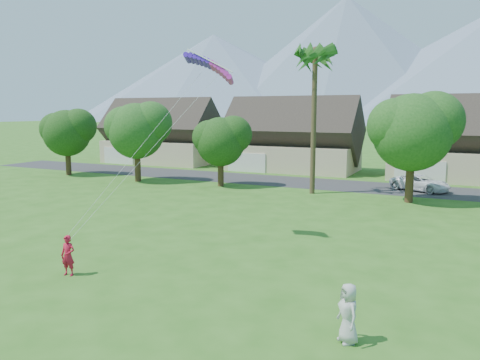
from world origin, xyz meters
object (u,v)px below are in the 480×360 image
Objects in this scene: kite_flyer at (68,255)px; parked_car at (420,183)px; parafoil_kite at (211,65)px; watcher at (348,313)px.

parked_car is (11.82, 29.82, -0.18)m from kite_flyer.
parafoil_kite is (2.80, 7.86, 8.66)m from kite_flyer.
parked_car is at bearing 140.16° from watcher.
watcher reaches higher than parked_car.
watcher is at bearing -54.95° from parafoil_kite.
kite_flyer is 12.39m from watcher.
kite_flyer is 0.35× the size of parked_car.
parafoil_kite is at bearing -172.52° from watcher.
parked_car is (-0.55, 30.47, -0.23)m from watcher.
watcher is at bearing -12.59° from kite_flyer.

